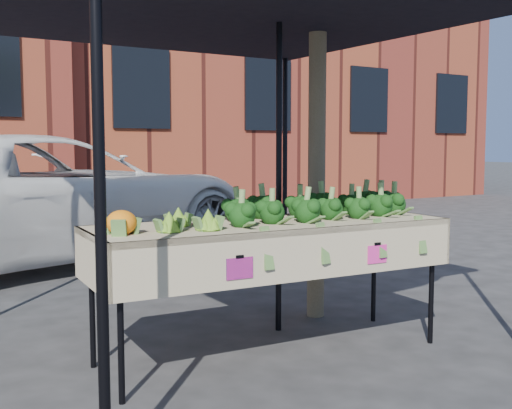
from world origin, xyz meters
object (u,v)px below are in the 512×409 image
(table, at_px, (272,289))
(street_tree, at_px, (318,65))
(canopy, at_px, (233,150))
(vehicle, at_px, (41,31))

(table, height_order, street_tree, street_tree)
(table, bearing_deg, canopy, 89.90)
(canopy, height_order, vehicle, vehicle)
(canopy, distance_m, vehicle, 4.08)
(street_tree, bearing_deg, table, -143.50)
(vehicle, xyz_separation_m, street_tree, (1.28, -3.71, -0.72))
(canopy, relative_size, vehicle, 0.57)
(canopy, xyz_separation_m, vehicle, (-0.44, 3.81, 1.39))
(vehicle, bearing_deg, canopy, 171.23)
(canopy, bearing_deg, table, -90.10)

